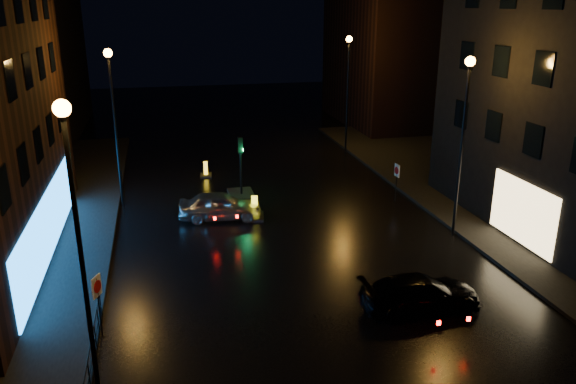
% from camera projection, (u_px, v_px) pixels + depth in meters
% --- Properties ---
extents(ground, '(120.00, 120.00, 0.00)m').
position_uv_depth(ground, '(336.00, 320.00, 19.68)').
color(ground, black).
rests_on(ground, ground).
extents(pavement_right, '(12.00, 44.00, 0.15)m').
position_uv_depth(pavement_right, '(539.00, 209.00, 30.05)').
color(pavement_right, black).
rests_on(pavement_right, ground).
extents(building_far_left, '(8.00, 16.00, 14.00)m').
position_uv_depth(building_far_left, '(23.00, 48.00, 46.28)').
color(building_far_left, black).
rests_on(building_far_left, ground).
extents(building_far_right, '(8.00, 14.00, 12.00)m').
position_uv_depth(building_far_right, '(388.00, 56.00, 50.50)').
color(building_far_right, black).
rests_on(building_far_right, ground).
extents(street_lamp_lnear, '(0.44, 0.44, 8.37)m').
position_uv_depth(street_lamp_lnear, '(75.00, 209.00, 14.38)').
color(street_lamp_lnear, black).
rests_on(street_lamp_lnear, ground).
extents(street_lamp_lfar, '(0.44, 0.44, 8.37)m').
position_uv_depth(street_lamp_lfar, '(113.00, 104.00, 29.13)').
color(street_lamp_lfar, black).
rests_on(street_lamp_lfar, ground).
extents(street_lamp_rnear, '(0.44, 0.44, 8.37)m').
position_uv_depth(street_lamp_rnear, '(464.00, 120.00, 25.11)').
color(street_lamp_rnear, black).
rests_on(street_lamp_rnear, ground).
extents(street_lamp_rfar, '(0.44, 0.44, 8.37)m').
position_uv_depth(street_lamp_rfar, '(348.00, 77.00, 39.87)').
color(street_lamp_rfar, black).
rests_on(street_lamp_rfar, ground).
extents(traffic_signal, '(1.40, 2.40, 3.45)m').
position_uv_depth(traffic_signal, '(241.00, 187.00, 32.18)').
color(traffic_signal, black).
rests_on(traffic_signal, ground).
extents(guard_railing, '(0.05, 6.04, 1.00)m').
position_uv_depth(guard_railing, '(92.00, 348.00, 16.80)').
color(guard_railing, black).
rests_on(guard_railing, ground).
extents(silver_hatchback, '(4.35, 2.16, 1.43)m').
position_uv_depth(silver_hatchback, '(220.00, 206.00, 28.69)').
color(silver_hatchback, '#B1B5BA').
rests_on(silver_hatchback, ground).
extents(dark_sedan, '(4.42, 1.80, 1.28)m').
position_uv_depth(dark_sedan, '(420.00, 293.00, 20.19)').
color(dark_sedan, black).
rests_on(dark_sedan, ground).
extents(bollard_near, '(1.12, 1.48, 1.18)m').
position_uv_depth(bollard_near, '(255.00, 213.00, 28.95)').
color(bollard_near, black).
rests_on(bollard_near, ground).
extents(bollard_far, '(0.83, 1.15, 0.95)m').
position_uv_depth(bollard_far, '(206.00, 173.00, 35.97)').
color(bollard_far, black).
rests_on(bollard_far, ground).
extents(road_sign_left, '(0.26, 0.50, 2.19)m').
position_uv_depth(road_sign_left, '(97.00, 292.00, 18.26)').
color(road_sign_left, black).
rests_on(road_sign_left, ground).
extents(road_sign_right, '(0.09, 0.52, 2.15)m').
position_uv_depth(road_sign_right, '(397.00, 174.00, 30.93)').
color(road_sign_right, black).
rests_on(road_sign_right, ground).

